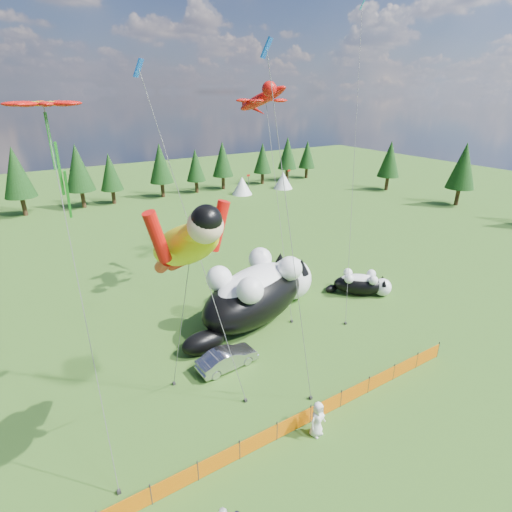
{
  "coord_description": "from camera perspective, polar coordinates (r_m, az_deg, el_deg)",
  "views": [
    {
      "loc": [
        -9.25,
        -14.42,
        15.15
      ],
      "look_at": [
        2.21,
        4.0,
        6.22
      ],
      "focal_mm": 28.0,
      "sensor_mm": 36.0,
      "label": 1
    }
  ],
  "objects": [
    {
      "name": "festival_tents",
      "position": [
        59.67,
        -11.3,
        8.63
      ],
      "size": [
        50.0,
        3.2,
        2.8
      ],
      "primitive_type": null,
      "color": "white",
      "rests_on": "ground"
    },
    {
      "name": "superhero_kite",
      "position": [
        15.26,
        -10.29,
        1.5
      ],
      "size": [
        5.43,
        7.21,
        12.45
      ],
      "color": "yellow",
      "rests_on": "ground"
    },
    {
      "name": "ground",
      "position": [
        22.87,
        0.63,
        -19.11
      ],
      "size": [
        160.0,
        160.0,
        0.0
      ],
      "primitive_type": "plane",
      "color": "#11370A",
      "rests_on": "ground"
    },
    {
      "name": "tree_line",
      "position": [
        61.16,
        -23.02,
        10.14
      ],
      "size": [
        90.0,
        4.0,
        8.0
      ],
      "primitive_type": null,
      "color": "black",
      "rests_on": "ground"
    },
    {
      "name": "cat_small",
      "position": [
        33.19,
        14.88,
        -3.83
      ],
      "size": [
        4.45,
        3.98,
        1.92
      ],
      "rotation": [
        0.0,
        0.0,
        -0.69
      ],
      "color": "black",
      "rests_on": "ground"
    },
    {
      "name": "diamond_kite_b",
      "position": [
        32.26,
        14.76,
        28.5
      ],
      "size": [
        5.39,
        6.49,
        21.99
      ],
      "color": "#0E95A9",
      "rests_on": "ground"
    },
    {
      "name": "car",
      "position": [
        24.33,
        -4.13,
        -14.38
      ],
      "size": [
        3.81,
        1.58,
        1.23
      ],
      "primitive_type": "imported",
      "rotation": [
        0.0,
        0.0,
        1.65
      ],
      "color": "#B3B2B7",
      "rests_on": "ground"
    },
    {
      "name": "spectator_e",
      "position": [
        20.44,
        8.76,
        -22.04
      ],
      "size": [
        1.0,
        0.74,
        1.86
      ],
      "primitive_type": "imported",
      "rotation": [
        0.0,
        0.0,
        0.17
      ],
      "color": "white",
      "rests_on": "ground"
    },
    {
      "name": "cat_large",
      "position": [
        28.33,
        0.5,
        -4.95
      ],
      "size": [
        12.13,
        7.13,
        4.51
      ],
      "rotation": [
        0.0,
        0.0,
        0.33
      ],
      "color": "black",
      "rests_on": "ground"
    },
    {
      "name": "diamond_kite_c",
      "position": [
        18.14,
        1.85,
        25.56
      ],
      "size": [
        1.92,
        3.06,
        17.64
      ],
      "color": "#0B4AB2",
      "rests_on": "ground"
    },
    {
      "name": "safety_fence",
      "position": [
        20.75,
        5.46,
        -22.65
      ],
      "size": [
        22.06,
        0.06,
        1.1
      ],
      "color": "#262626",
      "rests_on": "ground"
    },
    {
      "name": "gecko_kite",
      "position": [
        30.91,
        0.87,
        21.53
      ],
      "size": [
        4.82,
        10.28,
        16.62
      ],
      "color": "red",
      "rests_on": "ground"
    },
    {
      "name": "flower_kite",
      "position": [
        16.96,
        -28.01,
        18.05
      ],
      "size": [
        3.24,
        6.0,
        15.24
      ],
      "color": "red",
      "rests_on": "ground"
    },
    {
      "name": "diamond_kite_a",
      "position": [
        19.78,
        -15.72,
        22.51
      ],
      "size": [
        2.93,
        5.32,
        17.22
      ],
      "color": "#0B4AB2",
      "rests_on": "ground"
    }
  ]
}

